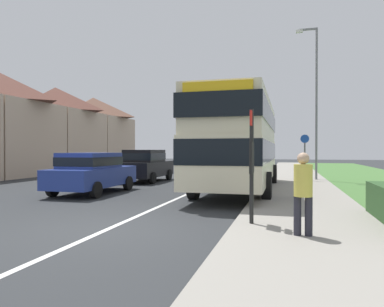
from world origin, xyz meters
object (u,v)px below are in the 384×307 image
(bus_stop_sign, at_px, (252,158))
(street_lamp_mid, at_px, (315,95))
(double_decker_bus, at_px, (240,140))
(pedestrian_at_stop, at_px, (303,190))
(cycle_route_sign, at_px, (305,155))
(parked_car_blue, at_px, (92,171))
(parked_car_black, at_px, (145,164))

(bus_stop_sign, relative_size, street_lamp_mid, 0.31)
(double_decker_bus, xyz_separation_m, pedestrian_at_stop, (2.19, -7.81, -1.17))
(cycle_route_sign, bearing_deg, street_lamp_mid, 55.35)
(bus_stop_sign, xyz_separation_m, cycle_route_sign, (1.63, 11.82, -0.11))
(parked_car_blue, xyz_separation_m, street_lamp_mid, (8.84, 7.86, 3.82))
(parked_car_blue, bearing_deg, pedestrian_at_stop, -36.04)
(pedestrian_at_stop, bearing_deg, double_decker_bus, 105.68)
(parked_car_black, height_order, street_lamp_mid, street_lamp_mid)
(bus_stop_sign, bearing_deg, double_decker_bus, 99.46)
(double_decker_bus, xyz_separation_m, street_lamp_mid, (3.32, 5.67, 2.57))
(parked_car_blue, bearing_deg, bus_stop_sign, -35.35)
(parked_car_black, bearing_deg, parked_car_blue, -90.17)
(pedestrian_at_stop, height_order, street_lamp_mid, street_lamp_mid)
(parked_car_blue, xyz_separation_m, cycle_route_sign, (8.30, 7.09, 0.54))
(cycle_route_sign, height_order, street_lamp_mid, street_lamp_mid)
(street_lamp_mid, bearing_deg, parked_car_black, -164.69)
(double_decker_bus, relative_size, pedestrian_at_stop, 5.97)
(parked_car_black, height_order, cycle_route_sign, cycle_route_sign)
(parked_car_blue, distance_m, bus_stop_sign, 8.21)
(parked_car_blue, xyz_separation_m, bus_stop_sign, (6.68, -4.74, 0.65))
(bus_stop_sign, distance_m, street_lamp_mid, 13.17)
(double_decker_bus, bearing_deg, street_lamp_mid, 59.67)
(double_decker_bus, relative_size, bus_stop_sign, 3.83)
(parked_car_black, distance_m, street_lamp_mid, 9.89)
(double_decker_bus, height_order, bus_stop_sign, double_decker_bus)
(cycle_route_sign, bearing_deg, parked_car_black, -168.80)
(parked_car_black, xyz_separation_m, cycle_route_sign, (8.29, 1.64, 0.49))
(double_decker_bus, distance_m, street_lamp_mid, 7.05)
(pedestrian_at_stop, distance_m, bus_stop_sign, 1.47)
(cycle_route_sign, relative_size, street_lamp_mid, 0.30)
(street_lamp_mid, bearing_deg, parked_car_blue, -138.34)
(cycle_route_sign, bearing_deg, bus_stop_sign, -97.83)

